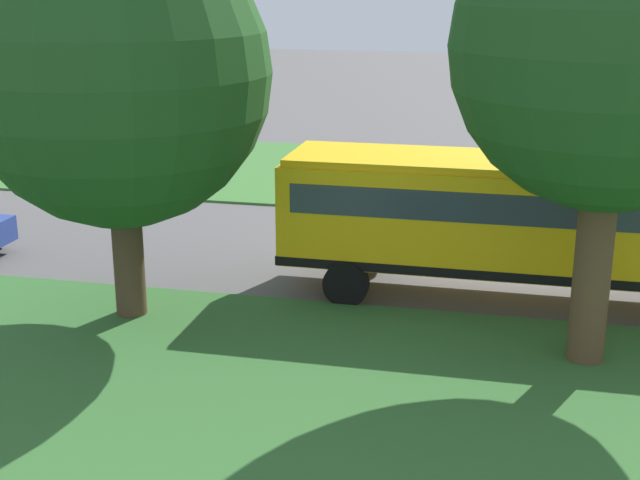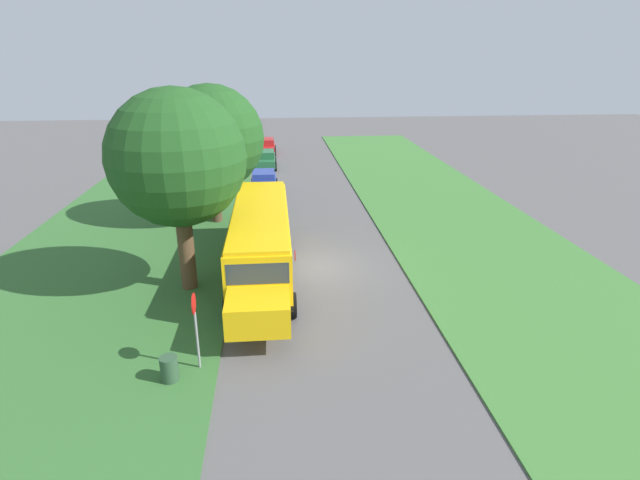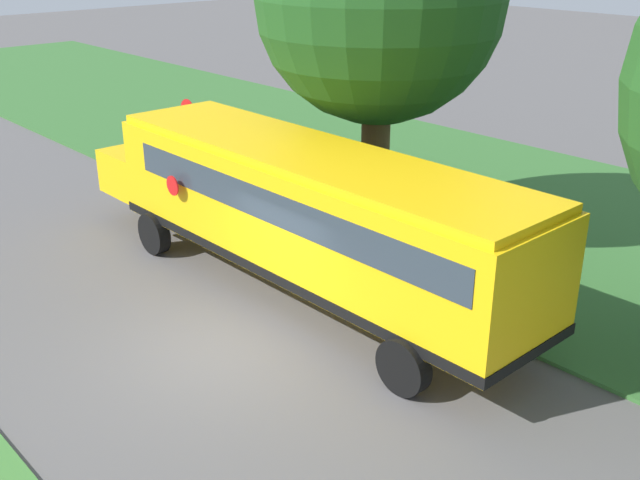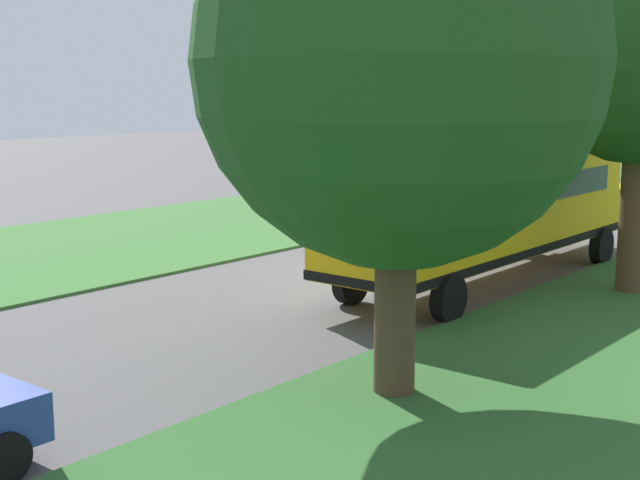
{
  "view_description": "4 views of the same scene",
  "coord_description": "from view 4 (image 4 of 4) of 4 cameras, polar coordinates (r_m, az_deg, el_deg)",
  "views": [
    {
      "loc": [
        -21.86,
        -0.39,
        7.03
      ],
      "look_at": [
        -2.75,
        3.97,
        1.09
      ],
      "focal_mm": 50.0,
      "sensor_mm": 36.0,
      "label": 1
    },
    {
      "loc": [
        -1.94,
        -22.07,
        9.69
      ],
      "look_at": [
        0.08,
        -0.02,
        1.4
      ],
      "focal_mm": 28.0,
      "sensor_mm": 36.0,
      "label": 2
    },
    {
      "loc": [
        6.7,
        10.0,
        7.17
      ],
      "look_at": [
        -2.62,
        -0.23,
        1.39
      ],
      "focal_mm": 42.0,
      "sensor_mm": 36.0,
      "label": 3
    },
    {
      "loc": [
        -13.1,
        18.38,
        4.75
      ],
      "look_at": [
        -1.22,
        3.94,
        1.52
      ],
      "focal_mm": 50.0,
      "sensor_mm": 36.0,
      "label": 4
    }
  ],
  "objects": [
    {
      "name": "school_bus",
      "position": [
        22.05,
        10.91,
        2.26
      ],
      "size": [
        2.84,
        12.42,
        3.16
      ],
      "color": "yellow",
      "rests_on": "ground"
    },
    {
      "name": "grass_far_side",
      "position": [
        29.13,
        -10.65,
        0.32
      ],
      "size": [
        10.0,
        80.0,
        0.07
      ],
      "primitive_type": "cube",
      "color": "#3D7533",
      "rests_on": "ground"
    },
    {
      "name": "ground_plane",
      "position": [
        23.07,
        3.89,
        -2.1
      ],
      "size": [
        120.0,
        120.0,
        0.0
      ],
      "primitive_type": "plane",
      "color": "#565454"
    },
    {
      "name": "oak_tree_roadside_mid",
      "position": [
        13.33,
        5.95,
        11.23
      ],
      "size": [
        6.12,
        6.12,
        8.17
      ],
      "color": "#4C3826",
      "rests_on": "ground"
    }
  ]
}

